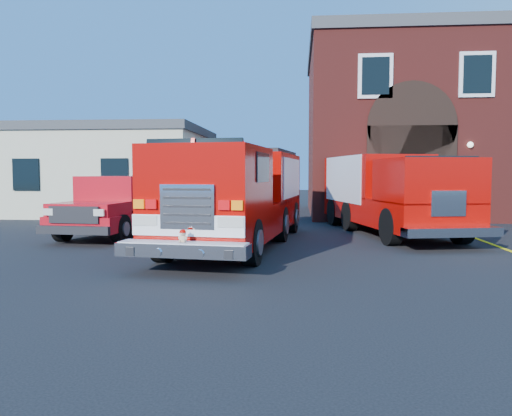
# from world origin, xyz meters

# --- Properties ---
(ground) EXTENTS (100.00, 100.00, 0.00)m
(ground) POSITION_xyz_m (0.00, 0.00, 0.00)
(ground) COLOR black
(ground) RESTS_ON ground
(parking_stripe_mid) EXTENTS (0.12, 3.00, 0.01)m
(parking_stripe_mid) POSITION_xyz_m (6.50, 4.00, 0.00)
(parking_stripe_mid) COLOR yellow
(parking_stripe_mid) RESTS_ON ground
(parking_stripe_far) EXTENTS (0.12, 3.00, 0.01)m
(parking_stripe_far) POSITION_xyz_m (6.50, 7.00, 0.00)
(parking_stripe_far) COLOR yellow
(parking_stripe_far) RESTS_ON ground
(fire_station) EXTENTS (15.20, 10.20, 8.45)m
(fire_station) POSITION_xyz_m (8.99, 13.98, 4.25)
(fire_station) COLOR maroon
(fire_station) RESTS_ON ground
(side_building) EXTENTS (10.20, 8.20, 4.35)m
(side_building) POSITION_xyz_m (-9.00, 13.00, 2.20)
(side_building) COLOR beige
(side_building) RESTS_ON ground
(fire_engine) EXTENTS (3.64, 9.36, 2.81)m
(fire_engine) POSITION_xyz_m (-0.76, 2.13, 1.45)
(fire_engine) COLOR black
(fire_engine) RESTS_ON ground
(pickup_truck) EXTENTS (2.66, 6.15, 1.96)m
(pickup_truck) POSITION_xyz_m (-5.05, 4.23, 0.93)
(pickup_truck) COLOR black
(pickup_truck) RESTS_ON ground
(secondary_truck) EXTENTS (4.23, 8.57, 2.67)m
(secondary_truck) POSITION_xyz_m (3.99, 5.36, 1.45)
(secondary_truck) COLOR black
(secondary_truck) RESTS_ON ground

